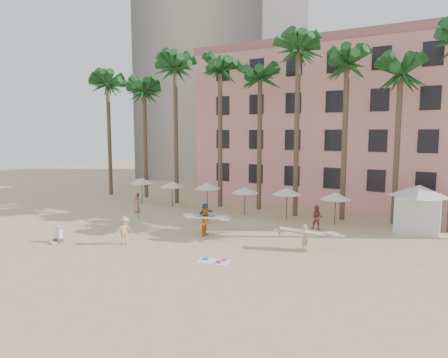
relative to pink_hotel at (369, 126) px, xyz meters
name	(u,v)px	position (x,y,z in m)	size (l,w,h in m)	color
ground	(167,253)	(-7.00, -26.00, -8.00)	(120.00, 120.00, 0.00)	#D1B789
pink_hotel	(369,126)	(0.00, 0.00, 0.00)	(35.00, 14.00, 16.00)	#FBA298
grey_tower	(223,20)	(-25.00, 12.00, 17.00)	(22.00, 18.00, 50.00)	#A89E8E
palm_row	(273,69)	(-6.49, -11.00, 4.97)	(44.40, 5.40, 16.30)	brown
umbrella_row	(225,188)	(-10.00, -13.50, -5.67)	(22.50, 2.70, 2.73)	#332B23
cabana	(419,204)	(5.89, -12.37, -5.93)	(4.55, 4.55, 3.50)	silver
beach_towel	(214,261)	(-3.68, -25.92, -7.97)	(1.99, 1.40, 0.14)	white
carrier_yellow	(305,235)	(0.13, -21.09, -7.06)	(3.30, 1.65, 1.62)	tan
carrier_white	(206,221)	(-7.15, -21.26, -6.97)	(3.07, 1.06, 1.94)	orange
beachgoers	(194,217)	(-9.04, -20.01, -7.10)	(17.25, 11.39, 1.90)	#344A5B
paddle	(138,203)	(-15.15, -19.49, -6.59)	(0.18, 0.04, 2.23)	black
seated_man	(58,237)	(-14.87, -27.76, -7.61)	(0.49, 0.86, 1.12)	#3F3F4C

